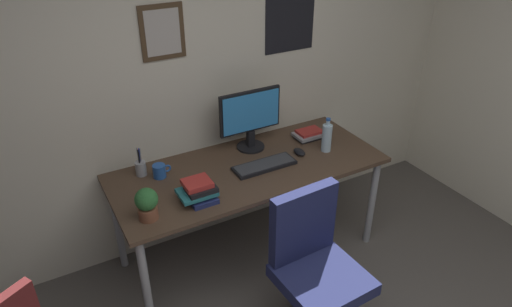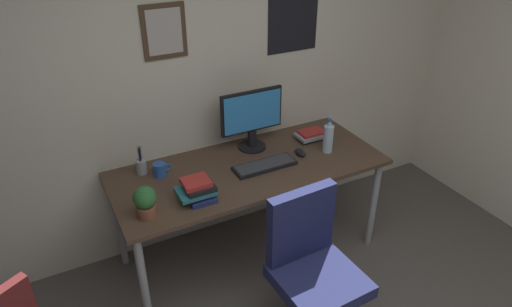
% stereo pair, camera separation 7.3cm
% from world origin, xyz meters
% --- Properties ---
extents(wall_back, '(4.40, 0.10, 2.60)m').
position_xyz_m(wall_back, '(0.00, 2.15, 1.30)').
color(wall_back, beige).
rests_on(wall_back, ground_plane).
extents(desk, '(1.83, 0.77, 0.76)m').
position_xyz_m(desk, '(0.09, 1.69, 0.69)').
color(desk, '#4C3828').
rests_on(desk, ground_plane).
extents(office_chair, '(0.55, 0.57, 0.95)m').
position_xyz_m(office_chair, '(0.10, 0.92, 0.53)').
color(office_chair, '#1E234C').
rests_on(office_chair, ground_plane).
extents(monitor, '(0.46, 0.20, 0.43)m').
position_xyz_m(monitor, '(0.23, 1.91, 1.00)').
color(monitor, black).
rests_on(monitor, desk).
extents(keyboard, '(0.43, 0.15, 0.03)m').
position_xyz_m(keyboard, '(0.18, 1.63, 0.77)').
color(keyboard, black).
rests_on(keyboard, desk).
extents(computer_mouse, '(0.06, 0.11, 0.04)m').
position_xyz_m(computer_mouse, '(0.48, 1.66, 0.77)').
color(computer_mouse, black).
rests_on(computer_mouse, desk).
extents(water_bottle, '(0.07, 0.07, 0.25)m').
position_xyz_m(water_bottle, '(0.68, 1.61, 0.86)').
color(water_bottle, silver).
rests_on(water_bottle, desk).
extents(coffee_mug_near, '(0.12, 0.08, 0.09)m').
position_xyz_m(coffee_mug_near, '(-0.47, 1.85, 0.80)').
color(coffee_mug_near, '#2659B2').
rests_on(coffee_mug_near, desk).
extents(potted_plant, '(0.13, 0.13, 0.19)m').
position_xyz_m(potted_plant, '(-0.66, 1.47, 0.86)').
color(potted_plant, brown).
rests_on(potted_plant, desk).
extents(pen_cup, '(0.07, 0.07, 0.20)m').
position_xyz_m(pen_cup, '(-0.56, 1.93, 0.81)').
color(pen_cup, '#9EA0A5').
rests_on(pen_cup, desk).
extents(book_stack_left, '(0.21, 0.15, 0.06)m').
position_xyz_m(book_stack_left, '(0.68, 1.83, 0.78)').
color(book_stack_left, black).
rests_on(book_stack_left, desk).
extents(book_stack_right, '(0.23, 0.18, 0.13)m').
position_xyz_m(book_stack_right, '(-0.35, 1.49, 0.82)').
color(book_stack_right, navy).
rests_on(book_stack_right, desk).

